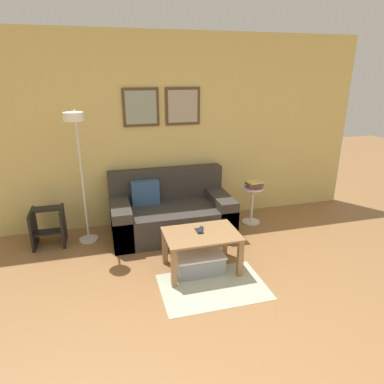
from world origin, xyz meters
The scene contains 11 objects.
wall_back centered at (0.00, 3.08, 1.28)m, with size 5.60×0.09×2.55m.
area_rug centered at (0.04, 1.26, 0.00)m, with size 1.06×0.72×0.01m, color #B2B79E.
couch centered at (-0.10, 2.63, 0.27)m, with size 1.56×0.87×0.81m.
coffee_table centered at (0.02, 1.61, 0.34)m, with size 0.79×0.54×0.44m.
storage_bin centered at (-0.01, 1.61, 0.11)m, with size 0.52×0.43×0.22m.
floor_lamp centered at (-1.17, 2.45, 1.18)m, with size 0.24×0.54×1.65m.
side_table centered at (1.07, 2.60, 0.31)m, with size 0.30×0.30×0.53m.
book_stack centered at (1.08, 2.60, 0.58)m, with size 0.25×0.20×0.10m.
remote_control centered at (0.03, 1.66, 0.45)m, with size 0.04×0.15×0.02m, color #232328.
cell_phone centered at (0.01, 1.66, 0.44)m, with size 0.07×0.14×0.01m, color #1E2338.
step_stool centered at (-1.64, 2.67, 0.25)m, with size 0.38×0.38×0.46m.
Camera 1 is at (-0.94, -1.52, 2.06)m, focal length 32.00 mm.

